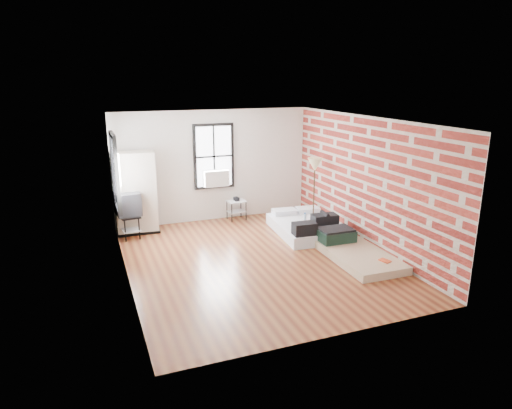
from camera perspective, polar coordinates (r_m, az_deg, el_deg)
name	(u,v)px	position (r m, az deg, el deg)	size (l,w,h in m)	color
ground	(256,260)	(9.28, 0.03, -7.00)	(6.00, 6.00, 0.00)	#562616
room_shell	(261,172)	(9.17, 0.57, 4.11)	(5.02, 6.02, 2.80)	silver
mattress_main	(308,226)	(10.85, 6.51, -2.69)	(1.60, 2.08, 0.63)	white
mattress_bare	(353,250)	(9.63, 12.00, -5.64)	(1.11, 2.05, 0.44)	#BFAE89
wardrobe	(136,193)	(11.01, -14.81, 1.41)	(1.00, 0.60, 1.93)	black
side_table	(236,205)	(11.73, -2.46, -0.04)	(0.49, 0.41, 0.60)	black
floor_lamp	(315,168)	(11.15, 7.36, 4.55)	(0.36, 0.36, 1.69)	black
tv_stand	(128,205)	(10.80, -15.71, -0.04)	(0.58, 0.79, 1.06)	black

